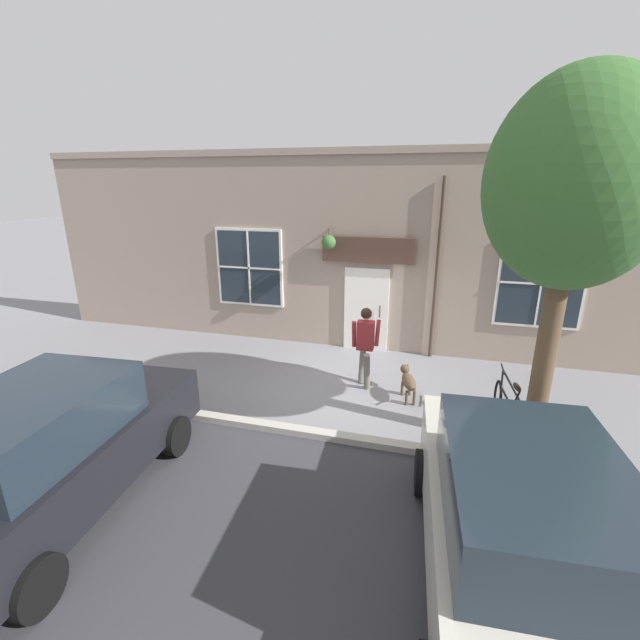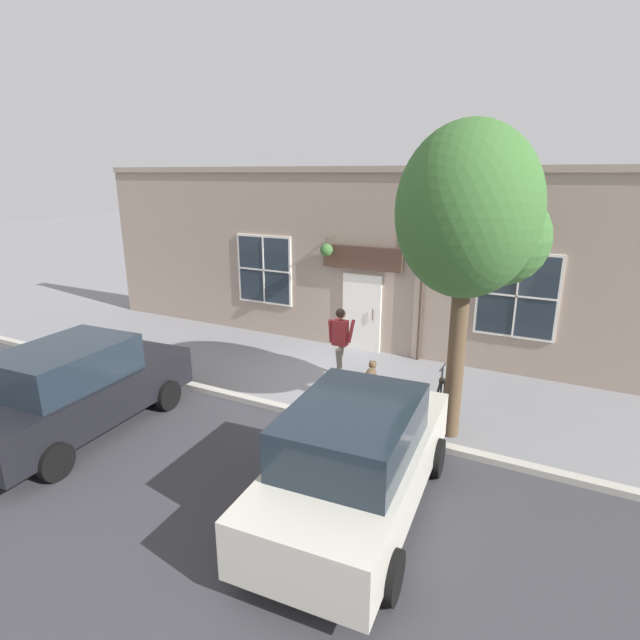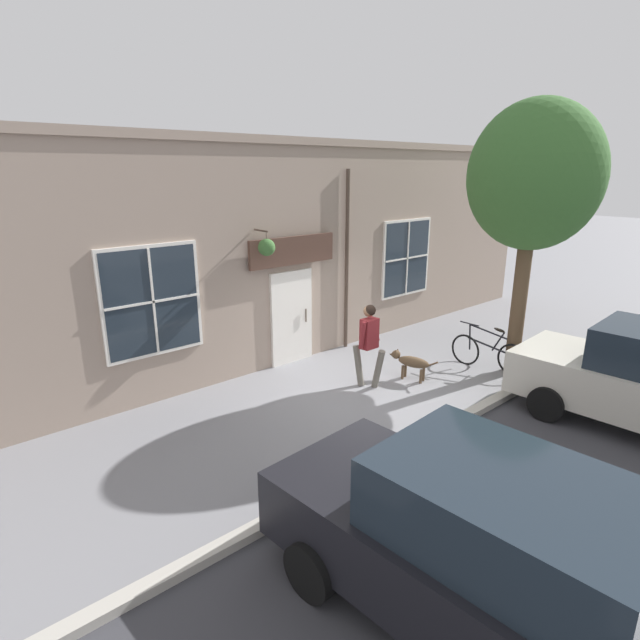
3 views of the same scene
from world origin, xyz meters
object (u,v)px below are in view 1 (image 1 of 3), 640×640
Objects in this scene: pedestrian_walking at (365,340)px; dog_on_leash at (408,380)px; parked_car_mid_block at (522,526)px; leaning_bicycle at (508,411)px; parked_car_nearest_curb at (51,450)px; street_tree_by_curb at (580,192)px.

pedestrian_walking is 1.62× the size of dog_on_leash.
dog_on_leash is (0.33, 0.92, -0.64)m from pedestrian_walking.
parked_car_mid_block reaches higher than dog_on_leash.
leaning_bicycle is 0.39× the size of parked_car_nearest_curb.
pedestrian_walking is at bearing -111.96° from leaning_bicycle.
dog_on_leash is 0.24× the size of parked_car_mid_block.
parked_car_mid_block is (2.96, -0.77, -3.08)m from street_tree_by_curb.
street_tree_by_curb reaches higher than parked_car_nearest_curb.
street_tree_by_curb reaches higher than leaning_bicycle.
parked_car_nearest_curb is at bearing -35.17° from pedestrian_walking.
pedestrian_walking is 0.39× the size of parked_car_nearest_curb.
leaning_bicycle is at bearing 66.97° from dog_on_leash.
pedestrian_walking is 2.93m from leaning_bicycle.
parked_car_nearest_curb reaches higher than leaning_bicycle.
leaning_bicycle is at bearing -127.27° from street_tree_by_curb.
street_tree_by_curb is at bearing 165.34° from parked_car_mid_block.
leaning_bicycle is (0.73, 1.73, -0.01)m from dog_on_leash.
street_tree_by_curb is 7.68m from parked_car_nearest_curb.
dog_on_leash is 0.61× the size of leaning_bicycle.
leaning_bicycle reaches higher than dog_on_leash.
parked_car_nearest_curb is 1.00× the size of parked_car_mid_block.
street_tree_by_curb is at bearing 52.73° from leaning_bicycle.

